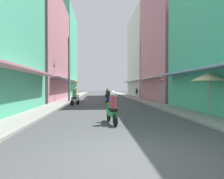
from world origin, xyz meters
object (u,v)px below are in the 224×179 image
Objects in this scene: motorbike_blue at (107,97)px; vendor_umbrella at (208,77)px; motorbike_green at (112,109)px; utility_pole at (69,69)px; pedestrian_foreground at (137,93)px; motorbike_white at (75,98)px; motorbike_red at (111,93)px; street_sign_no_entry at (162,87)px; pedestrian_far at (76,91)px.

vendor_umbrella is (5.09, -8.95, 1.61)m from motorbike_blue.
motorbike_green is 13.36m from utility_pole.
pedestrian_foreground is at bearing 73.46° from motorbike_green.
motorbike_green is at bearing -72.09° from motorbike_white.
motorbike_red is at bearing 110.23° from pedestrian_foreground.
utility_pole is (-4.30, 2.54, 3.14)m from motorbike_blue.
motorbike_red is (1.69, 17.41, -0.20)m from motorbike_blue.
street_sign_no_entry is (-1.11, 3.92, -0.59)m from vendor_umbrella.
pedestrian_foreground is (8.22, 9.37, 0.14)m from motorbike_white.
motorbike_red is 1.00× the size of motorbike_white.
street_sign_no_entry is at bearing 48.03° from motorbike_green.
motorbike_green is at bearing -131.97° from street_sign_no_entry.
motorbike_blue reaches higher than motorbike_red.
motorbike_blue is 1.01× the size of motorbike_green.
motorbike_red is at bearing 85.74° from motorbike_green.
pedestrian_foreground reaches higher than motorbike_blue.
pedestrian_foreground is (3.36, -9.11, 0.34)m from motorbike_red.
pedestrian_far reaches higher than motorbike_green.
motorbike_blue is 5.90m from utility_pole.
pedestrian_foreground is at bearing -69.77° from motorbike_red.
vendor_umbrella is at bearing -67.00° from pedestrian_far.
motorbike_red is at bearing 95.84° from street_sign_no_entry.
motorbike_green is at bearing -170.76° from vendor_umbrella.
utility_pole is (-9.40, 11.48, 1.53)m from vendor_umbrella.
street_sign_no_entry is (-1.06, -13.33, 0.87)m from pedestrian_foreground.
pedestrian_foreground is at bearing 58.68° from motorbike_blue.
street_sign_no_entry is (3.99, -5.02, 1.01)m from motorbike_blue.
pedestrian_foreground is (9.97, -6.35, -0.13)m from pedestrian_far.
motorbike_green is 1.04× the size of pedestrian_far.
utility_pole reaches higher than street_sign_no_entry.
motorbike_green is at bearing -72.21° from utility_pole.
street_sign_no_entry is at bearing -28.96° from motorbike_white.
utility_pole reaches higher than pedestrian_far.
motorbike_white is 8.24m from street_sign_no_entry.
utility_pole reaches higher than vendor_umbrella.
pedestrian_foreground is 17.31m from vendor_umbrella.
motorbike_white is at bearing -104.74° from motorbike_red.
vendor_umbrella reaches higher than pedestrian_foreground.
motorbike_blue is 1.04× the size of pedestrian_far.
street_sign_no_entry is (2.29, -22.43, 1.21)m from motorbike_red.
pedestrian_foreground is 13.40m from street_sign_no_entry.
pedestrian_far is (-4.92, 14.65, 0.27)m from motorbike_blue.
motorbike_white reaches higher than motorbike_red.
vendor_umbrella is at bearing -60.34° from motorbike_blue.
motorbike_green is 5.73m from vendor_umbrella.
pedestrian_foreground reaches higher than motorbike_red.
pedestrian_foreground is 11.39m from utility_pole.
pedestrian_far is at bearing 114.36° from street_sign_no_entry.
pedestrian_far is 0.23× the size of utility_pole.
street_sign_no_entry is at bearing -84.16° from motorbike_red.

